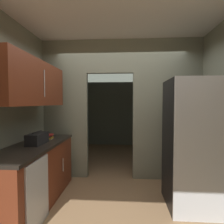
# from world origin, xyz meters

# --- Properties ---
(ground) EXTENTS (20.00, 20.00, 0.00)m
(ground) POSITION_xyz_m (0.00, 0.00, 0.00)
(ground) COLOR #93704C
(kitchen_overhead_slab) EXTENTS (3.53, 6.53, 0.06)m
(kitchen_overhead_slab) POSITION_xyz_m (0.00, 0.38, 2.79)
(kitchen_overhead_slab) COLOR silver
(kitchen_partition) EXTENTS (3.13, 0.12, 2.76)m
(kitchen_partition) POSITION_xyz_m (0.06, 1.27, 1.47)
(kitchen_partition) COLOR gray
(kitchen_partition) RESTS_ON ground
(adjoining_room_shell) EXTENTS (3.13, 3.12, 2.76)m
(adjoining_room_shell) POSITION_xyz_m (0.00, 3.32, 1.38)
(adjoining_room_shell) COLOR gray
(adjoining_room_shell) RESTS_ON ground
(refrigerator) EXTENTS (0.83, 0.80, 1.85)m
(refrigerator) POSITION_xyz_m (1.13, 0.26, 0.93)
(refrigerator) COLOR black
(refrigerator) RESTS_ON ground
(lower_cabinet_run) EXTENTS (0.62, 1.85, 0.90)m
(lower_cabinet_run) POSITION_xyz_m (-1.25, 0.14, 0.45)
(lower_cabinet_run) COLOR maroon
(lower_cabinet_run) RESTS_ON ground
(dishwasher) EXTENTS (0.02, 0.56, 0.84)m
(dishwasher) POSITION_xyz_m (-0.95, -0.38, 0.42)
(dishwasher) COLOR #B7BABC
(dishwasher) RESTS_ON ground
(upper_cabinet_counterside) EXTENTS (0.36, 1.67, 0.65)m
(upper_cabinet_counterside) POSITION_xyz_m (-1.25, 0.14, 1.80)
(upper_cabinet_counterside) COLOR maroon
(boombox) EXTENTS (0.20, 0.41, 0.19)m
(boombox) POSITION_xyz_m (-1.23, 0.20, 0.98)
(boombox) COLOR black
(boombox) RESTS_ON lower_cabinet_run
(book_stack) EXTENTS (0.14, 0.17, 0.09)m
(book_stack) POSITION_xyz_m (-1.20, 0.58, 0.94)
(book_stack) COLOR beige
(book_stack) RESTS_ON lower_cabinet_run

